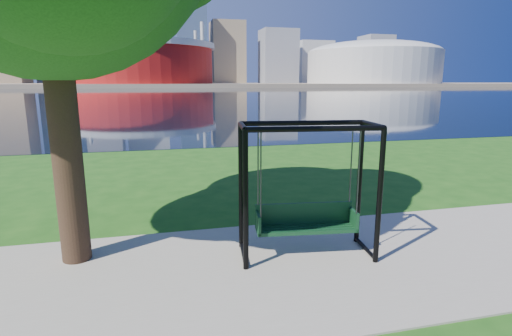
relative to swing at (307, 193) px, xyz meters
name	(u,v)px	position (x,y,z in m)	size (l,w,h in m)	color
ground	(271,256)	(-0.60, 0.10, -1.14)	(900.00, 900.00, 0.00)	#1E5114
path	(279,267)	(-0.60, -0.40, -1.12)	(120.00, 4.00, 0.03)	#9E937F
river	(165,94)	(-0.60, 102.10, -1.13)	(900.00, 180.00, 0.02)	black
far_bank	(159,85)	(-0.60, 306.10, -0.14)	(900.00, 228.00, 2.00)	#937F60
stadium	(141,61)	(-10.60, 235.10, 13.09)	(83.00, 83.00, 32.00)	maroon
arena	(373,61)	(134.40, 235.10, 14.74)	(84.00, 84.00, 26.56)	beige
skyline	(151,37)	(-4.87, 319.49, 34.75)	(392.00, 66.00, 96.50)	gray
swing	(307,193)	(0.00, 0.00, 0.00)	(2.40, 1.27, 2.36)	black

